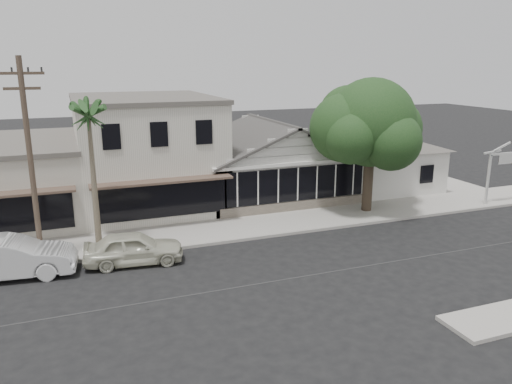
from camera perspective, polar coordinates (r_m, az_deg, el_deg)
name	(u,v)px	position (r m, az deg, el deg)	size (l,w,h in m)	color
ground	(275,281)	(20.85, 2.22, -10.15)	(140.00, 140.00, 0.00)	black
sidewalk_north	(66,249)	(25.65, -20.88, -6.10)	(90.00, 3.50, 0.15)	#9E9991
corner_shop	(271,158)	(32.94, 1.77, 3.94)	(10.40, 8.60, 5.10)	white
side_cottage	(384,168)	(36.26, 14.42, 2.68)	(6.00, 6.00, 3.00)	white
row_building_near	(146,153)	(31.69, -12.48, 4.33)	(8.00, 10.00, 6.50)	silver
utility_pole	(30,159)	(22.98, -24.38, 3.43)	(1.80, 0.24, 9.00)	brown
car_0	(134,248)	(22.92, -13.81, -6.23)	(1.74, 4.33, 1.47)	beige
car_1	(10,258)	(23.24, -26.32, -6.76)	(1.82, 5.22, 1.72)	silver
shade_tree	(368,125)	(29.73, 12.67, 7.49)	(7.14, 6.46, 7.92)	#423528
palm_east	(88,116)	(23.58, -18.62, 8.28)	(2.80, 2.80, 7.47)	#726651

